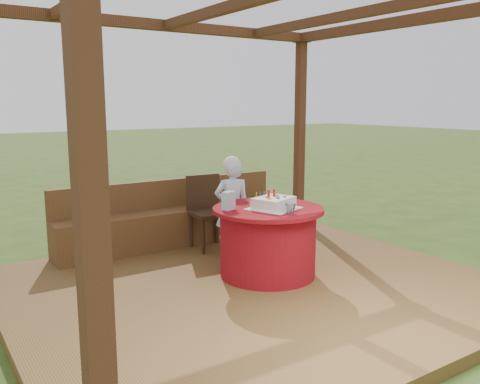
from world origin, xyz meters
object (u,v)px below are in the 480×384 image
object	(u,v)px
chair	(207,208)
birthday_cake	(274,203)
gift_bag	(229,201)
bench	(175,223)
table	(268,241)
elderly_woman	(232,205)
drinking_glass	(290,209)

from	to	relation	value
chair	birthday_cake	size ratio (longest dim) A/B	1.59
chair	gift_bag	distance (m)	1.21
bench	table	size ratio (longest dim) A/B	2.67
chair	elderly_woman	size ratio (longest dim) A/B	0.76
gift_bag	drinking_glass	world-z (taller)	gift_bag
elderly_woman	birthday_cake	distance (m)	0.89
chair	gift_bag	bearing A→B (deg)	-109.32
elderly_woman	birthday_cake	xyz separation A→B (m)	(-0.06, -0.87, 0.18)
bench	elderly_woman	bearing A→B (deg)	-65.96
chair	table	bearing A→B (deg)	-89.82
chair	elderly_woman	distance (m)	0.45
elderly_woman	chair	bearing A→B (deg)	100.32
bench	chair	size ratio (longest dim) A/B	3.39
table	elderly_woman	bearing A→B (deg)	84.57
chair	drinking_glass	size ratio (longest dim) A/B	8.29
bench	gift_bag	bearing A→B (deg)	-94.69
bench	table	distance (m)	1.60
table	birthday_cake	distance (m)	0.41
table	birthday_cake	xyz separation A→B (m)	(0.01, -0.07, 0.41)
elderly_woman	birthday_cake	bearing A→B (deg)	-94.05
gift_bag	birthday_cake	bearing A→B (deg)	-50.47
gift_bag	table	bearing A→B (deg)	-42.29
table	chair	world-z (taller)	chair
bench	elderly_woman	size ratio (longest dim) A/B	2.59
table	drinking_glass	xyz separation A→B (m)	(0.01, -0.35, 0.40)
elderly_woman	gift_bag	xyz separation A→B (m)	(-0.47, -0.66, 0.21)
birthday_cake	elderly_woman	bearing A→B (deg)	85.95
drinking_glass	birthday_cake	bearing A→B (deg)	88.21
table	gift_bag	world-z (taller)	gift_bag
table	drinking_glass	world-z (taller)	drinking_glass
chair	birthday_cake	xyz separation A→B (m)	(0.02, -1.31, 0.27)
bench	chair	world-z (taller)	chair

